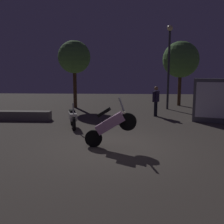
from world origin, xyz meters
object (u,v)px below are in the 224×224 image
Objects in this scene: streetlamp_near at (169,57)px; kiosk_billboard at (211,101)px; motorcycle_white_parked_left at (73,118)px; person_rider_beside at (156,99)px; motorcycle_pink_foreground at (110,125)px.

kiosk_billboard is (1.35, -4.24, -2.29)m from streetlamp_near.
motorcycle_white_parked_left is 0.77× the size of kiosk_billboard.
kiosk_billboard is (6.39, 1.54, 0.61)m from motorcycle_white_parked_left.
motorcycle_white_parked_left is 5.04m from person_rider_beside.
streetlamp_near is (5.04, 5.79, 2.90)m from motorcycle_white_parked_left.
kiosk_billboard reaches higher than motorcycle_white_parked_left.
person_rider_beside is at bearing 110.75° from motorcycle_white_parked_left.
motorcycle_white_parked_left is (-1.81, 2.88, -0.31)m from motorcycle_pink_foreground.
person_rider_beside is 0.31× the size of streetlamp_near.
motorcycle_pink_foreground is 3.42m from motorcycle_white_parked_left.
motorcycle_pink_foreground is 1.02× the size of person_rider_beside.
motorcycle_pink_foreground is at bearing 62.94° from kiosk_billboard.
motorcycle_white_parked_left is 0.31× the size of streetlamp_near.
person_rider_beside is 0.78× the size of kiosk_billboard.
kiosk_billboard is at bearing 86.52° from motorcycle_white_parked_left.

